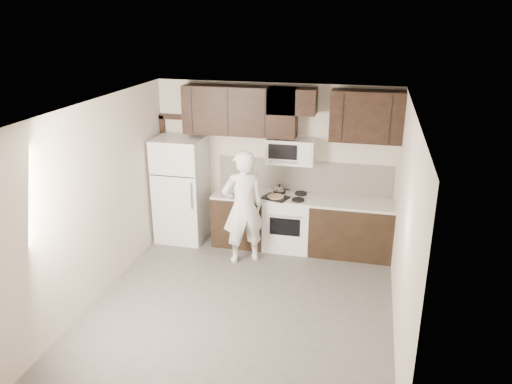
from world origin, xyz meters
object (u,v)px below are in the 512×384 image
(stove, at_px, (288,222))
(refrigerator, at_px, (181,189))
(microwave, at_px, (291,151))
(person, at_px, (243,207))

(stove, bearing_deg, refrigerator, -178.49)
(refrigerator, bearing_deg, microwave, 5.15)
(stove, height_order, refrigerator, refrigerator)
(microwave, xyz_separation_m, person, (-0.60, -0.75, -0.74))
(microwave, distance_m, refrigerator, 2.00)
(refrigerator, bearing_deg, person, -25.00)
(refrigerator, xyz_separation_m, person, (1.25, -0.58, 0.01))
(stove, distance_m, person, 0.98)
(person, bearing_deg, stove, -164.47)
(stove, xyz_separation_m, person, (-0.60, -0.63, 0.45))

